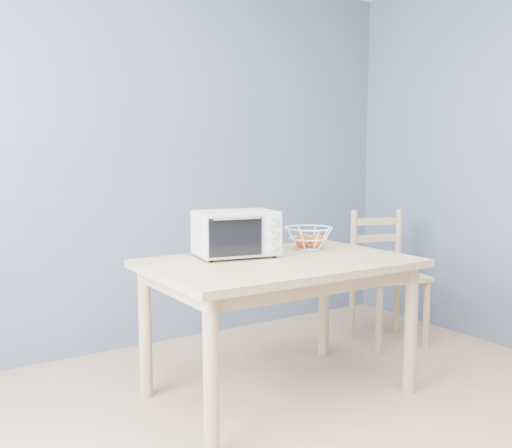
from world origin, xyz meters
TOP-DOWN VIEW (x-y plane):
  - room at (0.00, 0.00)m, footprint 4.01×4.51m
  - dining_table at (0.23, 1.05)m, footprint 1.40×0.90m
  - toaster_oven at (0.06, 1.25)m, footprint 0.48×0.37m
  - fruit_basket at (0.57, 1.24)m, footprint 0.34×0.34m
  - dining_chair at (1.40, 1.40)m, footprint 0.52×0.52m

SIDE VIEW (x-z plane):
  - dining_chair at x=1.40m, z-range -0.01..0.92m
  - dining_table at x=0.23m, z-range 0.27..1.02m
  - fruit_basket at x=0.57m, z-range 0.75..0.88m
  - toaster_oven at x=0.06m, z-range 0.76..1.01m
  - room at x=0.00m, z-range -0.01..2.61m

